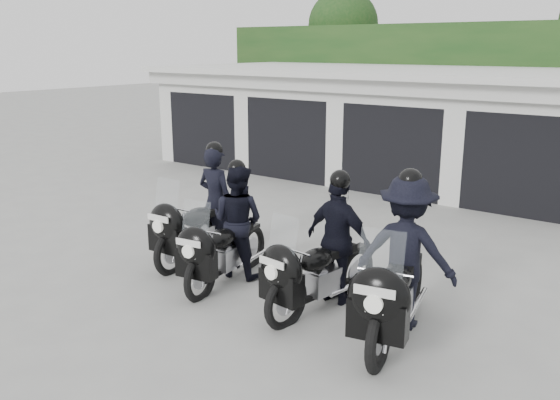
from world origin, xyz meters
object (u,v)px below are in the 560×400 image
Objects in this scene: police_bike_c at (330,249)px; police_bike_d at (402,263)px; police_bike_b at (231,229)px; police_bike_a at (204,213)px.

police_bike_d reaches higher than police_bike_c.
police_bike_d is (2.90, -0.05, 0.11)m from police_bike_b.
police_bike_a is 1.04× the size of police_bike_c.
police_bike_a is 2.76m from police_bike_c.
police_bike_c is 1.15m from police_bike_d.
police_bike_a is 1.06m from police_bike_b.
police_bike_b is 2.90m from police_bike_d.
police_bike_b is (0.98, -0.41, 0.00)m from police_bike_a.
police_bike_d reaches higher than police_bike_a.
police_bike_a is at bearing 148.49° from police_bike_b.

